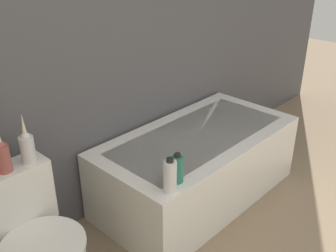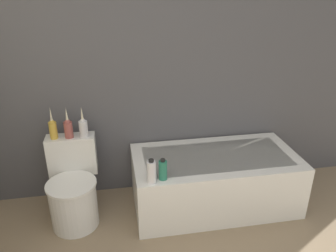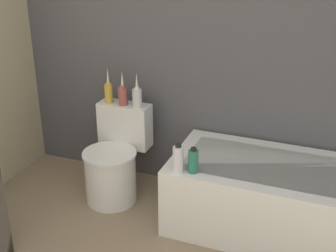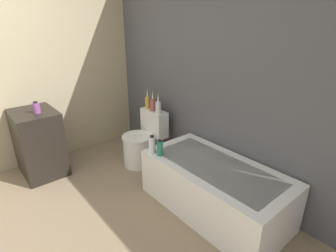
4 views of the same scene
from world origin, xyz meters
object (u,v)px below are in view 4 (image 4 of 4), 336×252
object	(u,v)px
bathtub	(214,187)
toilet	(143,142)
vase_silver	(153,104)
shampoo_bottle_tall	(152,145)
vase_bronze	(158,106)
shampoo_bottle_short	(160,148)
soap_bottle_glass	(36,108)
vase_gold	(147,102)

from	to	relation	value
bathtub	toilet	distance (m)	1.27
vase_silver	shampoo_bottle_tall	bearing A→B (deg)	-37.84
toilet	vase_silver	bearing A→B (deg)	90.00
bathtub	toilet	xyz separation A→B (m)	(-1.27, -0.00, 0.04)
toilet	bathtub	bearing A→B (deg)	0.05
vase_bronze	shampoo_bottle_short	xyz separation A→B (m)	(0.61, -0.46, -0.21)
bathtub	vase_silver	size ratio (longest dim) A/B	5.45
vase_silver	shampoo_bottle_tall	xyz separation A→B (m)	(0.65, -0.50, -0.20)
bathtub	shampoo_bottle_tall	xyz separation A→B (m)	(-0.62, -0.31, 0.35)
bathtub	toilet	bearing A→B (deg)	-179.95
vase_silver	soap_bottle_glass	bearing A→B (deg)	-112.43
soap_bottle_glass	vase_gold	size ratio (longest dim) A/B	0.50
toilet	shampoo_bottle_short	world-z (taller)	toilet
soap_bottle_glass	vase_bronze	bearing A→B (deg)	62.85
bathtub	vase_gold	distance (m)	1.51
bathtub	vase_bronze	bearing A→B (deg)	171.05
shampoo_bottle_tall	bathtub	bearing A→B (deg)	26.77
bathtub	vase_silver	distance (m)	1.39
vase_silver	shampoo_bottle_short	bearing A→B (deg)	-32.38
soap_bottle_glass	shampoo_bottle_tall	size ratio (longest dim) A/B	0.69
toilet	soap_bottle_glass	size ratio (longest dim) A/B	5.05
soap_bottle_glass	shampoo_bottle_tall	xyz separation A→B (m)	(1.18, 0.79, -0.29)
toilet	vase_bronze	bearing A→B (deg)	55.24
vase_silver	shampoo_bottle_short	size ratio (longest dim) A/B	1.52
vase_bronze	shampoo_bottle_tall	xyz separation A→B (m)	(0.52, -0.49, -0.20)
soap_bottle_glass	shampoo_bottle_tall	bearing A→B (deg)	33.89
vase_gold	shampoo_bottle_tall	xyz separation A→B (m)	(0.77, -0.50, -0.21)
toilet	vase_gold	xyz separation A→B (m)	(-0.13, 0.19, 0.51)
toilet	shampoo_bottle_short	bearing A→B (deg)	-20.79
soap_bottle_glass	shampoo_bottle_short	distance (m)	1.55
vase_silver	shampoo_bottle_tall	distance (m)	0.84
bathtub	shampoo_bottle_short	size ratio (longest dim) A/B	8.27
bathtub	vase_gold	xyz separation A→B (m)	(-1.39, 0.19, 0.55)
toilet	shampoo_bottle_short	xyz separation A→B (m)	(0.74, -0.28, 0.29)
soap_bottle_glass	vase_silver	bearing A→B (deg)	67.57
vase_silver	vase_gold	bearing A→B (deg)	178.47
shampoo_bottle_tall	vase_bronze	bearing A→B (deg)	136.42
vase_bronze	shampoo_bottle_short	bearing A→B (deg)	-36.97
bathtub	shampoo_bottle_tall	world-z (taller)	shampoo_bottle_tall
vase_silver	vase_bronze	distance (m)	0.13
shampoo_bottle_short	bathtub	bearing A→B (deg)	28.05
vase_bronze	shampoo_bottle_short	size ratio (longest dim) A/B	1.52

